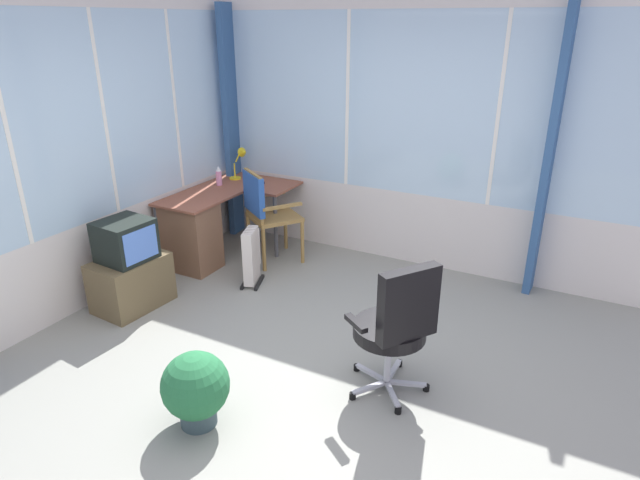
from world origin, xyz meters
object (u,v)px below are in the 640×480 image
desk_lamp (242,158)px  tv_on_stand (130,269)px  tv_remote (258,182)px  office_chair (397,322)px  desk (196,230)px  potted_plant (196,388)px  wooden_armchair (263,205)px  space_heater (252,256)px  spray_bottle (219,176)px

desk_lamp → tv_on_stand: bearing=-177.6°
tv_remote → office_chair: size_ratio=0.15×
tv_remote → desk: bearing=166.6°
desk_lamp → potted_plant: 3.32m
desk → office_chair: 2.79m
tv_remote → wooden_armchair: bearing=-137.8°
desk_lamp → wooden_armchair: (-0.50, -0.60, -0.32)m
tv_remote → tv_on_stand: (-1.78, 0.20, -0.37)m
desk_lamp → space_heater: 1.42m
spray_bottle → tv_on_stand: bearing=-174.8°
spray_bottle → desk_lamp: bearing=-9.4°
spray_bottle → office_chair: (-1.59, -2.67, -0.26)m
desk → space_heater: desk is taller
tv_on_stand → space_heater: (0.89, -0.70, -0.08)m
office_chair → tv_on_stand: size_ratio=1.22×
desk → potted_plant: 2.49m
spray_bottle → desk: bearing=-170.6°
tv_remote → spray_bottle: 0.44m
desk_lamp → tv_remote: (-0.10, -0.28, -0.22)m
tv_remote → wooden_armchair: (-0.40, -0.32, -0.10)m
spray_bottle → office_chair: 3.12m
desk_lamp → wooden_armchair: 0.85m
desk → desk_lamp: desk_lamp is taller
desk_lamp → potted_plant: bearing=-150.3°
desk → tv_remote: bearing=-17.2°
desk → desk_lamp: (0.90, 0.03, 0.56)m
desk_lamp → office_chair: (-1.95, -2.62, -0.39)m
tv_remote → potted_plant: tv_remote is taller
tv_remote → space_heater: (-0.88, -0.49, -0.45)m
space_heater → tv_on_stand: bearing=142.1°
desk_lamp → tv_remote: 0.37m
tv_on_stand → wooden_armchair: bearing=-20.8°
space_heater → spray_bottle: bearing=53.3°
desk_lamp → spray_bottle: size_ratio=1.67×
tv_on_stand → space_heater: tv_on_stand is taller
desk → spray_bottle: size_ratio=6.58×
office_chair → potted_plant: bearing=130.8°
desk → desk_lamp: 1.06m
spray_bottle → wooden_armchair: size_ratio=0.22×
wooden_armchair → potted_plant: size_ratio=1.95×
office_chair → tv_on_stand: bearing=88.2°
potted_plant → spray_bottle: bearing=34.1°
spray_bottle → potted_plant: spray_bottle is taller
spray_bottle → space_heater: 1.17m
spray_bottle → wooden_armchair: (-0.14, -0.66, -0.20)m
office_chair → space_heater: office_chair is taller
desk → tv_remote: (0.81, -0.25, 0.34)m
wooden_armchair → potted_plant: bearing=-156.5°
space_heater → potted_plant: bearing=-155.6°
spray_bottle → wooden_armchair: wooden_armchair is taller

